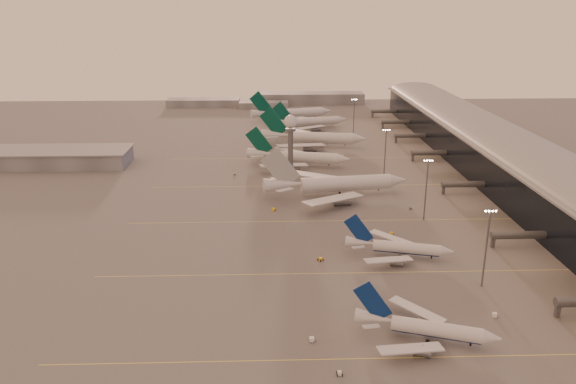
{
  "coord_description": "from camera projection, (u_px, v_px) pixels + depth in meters",
  "views": [
    {
      "loc": [
        -5.18,
        -148.71,
        80.28
      ],
      "look_at": [
        1.72,
        58.4,
        10.96
      ],
      "focal_mm": 35.0,
      "sensor_mm": 36.0,
      "label": 1
    }
  ],
  "objects": [
    {
      "name": "hangar",
      "position": [
        51.0,
        157.0,
        294.12
      ],
      "size": [
        82.0,
        27.0,
        8.5
      ],
      "color": "slate",
      "rests_on": "ground"
    },
    {
      "name": "gsv_tug_near",
      "position": [
        340.0,
        373.0,
        127.8
      ],
      "size": [
        1.92,
        3.17,
        0.9
      ],
      "color": "white",
      "rests_on": "ground"
    },
    {
      "name": "mast_d",
      "position": [
        354.0,
        116.0,
        353.3
      ],
      "size": [
        3.6,
        0.56,
        25.0
      ],
      "color": "#52555A",
      "rests_on": "ground"
    },
    {
      "name": "gsv_catering_b",
      "position": [
        411.0,
        205.0,
        230.78
      ],
      "size": [
        4.63,
        2.5,
        3.64
      ],
      "color": "#525557",
      "rests_on": "ground"
    },
    {
      "name": "gsv_tug_hangar",
      "position": [
        342.0,
        156.0,
        310.56
      ],
      "size": [
        4.47,
        3.29,
        1.15
      ],
      "color": "white",
      "rests_on": "ground"
    },
    {
      "name": "greentail_c",
      "position": [
        311.0,
        123.0,
        382.44
      ],
      "size": [
        52.56,
        41.91,
        19.51
      ],
      "color": "silver",
      "rests_on": "ground"
    },
    {
      "name": "distant_horizon",
      "position": [
        279.0,
        100.0,
        473.61
      ],
      "size": [
        165.0,
        37.5,
        9.0
      ],
      "color": "slate",
      "rests_on": "ground"
    },
    {
      "name": "gsv_tug_far",
      "position": [
        307.0,
        187.0,
        258.29
      ],
      "size": [
        3.47,
        3.19,
        0.85
      ],
      "color": "white",
      "rests_on": "ground"
    },
    {
      "name": "gsv_truck_a",
      "position": [
        314.0,
        337.0,
        140.3
      ],
      "size": [
        6.42,
        2.97,
        2.5
      ],
      "color": "white",
      "rests_on": "ground"
    },
    {
      "name": "mast_c",
      "position": [
        385.0,
        151.0,
        268.06
      ],
      "size": [
        3.6,
        0.56,
        25.0
      ],
      "color": "#52555A",
      "rests_on": "ground"
    },
    {
      "name": "gsv_catering_a",
      "position": [
        496.0,
        310.0,
        150.99
      ],
      "size": [
        6.07,
        3.8,
        4.62
      ],
      "color": "white",
      "rests_on": "ground"
    },
    {
      "name": "narrowbody_near",
      "position": [
        426.0,
        330.0,
        140.4
      ],
      "size": [
        35.34,
        27.72,
        14.33
      ],
      "color": "silver",
      "rests_on": "ground"
    },
    {
      "name": "radar_tower",
      "position": [
        291.0,
        133.0,
        273.83
      ],
      "size": [
        6.4,
        6.4,
        31.1
      ],
      "color": "#52555A",
      "rests_on": "ground"
    },
    {
      "name": "widebody_white",
      "position": [
        337.0,
        187.0,
        247.03
      ],
      "size": [
        65.27,
        51.99,
        23.02
      ],
      "color": "silver",
      "rests_on": "ground"
    },
    {
      "name": "narrowbody_mid",
      "position": [
        398.0,
        249.0,
        187.1
      ],
      "size": [
        35.7,
        28.14,
        14.22
      ],
      "color": "silver",
      "rests_on": "ground"
    },
    {
      "name": "ground",
      "position": [
        289.0,
        289.0,
        166.58
      ],
      "size": [
        700.0,
        700.0,
        0.0
      ],
      "primitive_type": "plane",
      "color": "#605D5D",
      "rests_on": "ground"
    },
    {
      "name": "taxiway_markings",
      "position": [
        360.0,
        220.0,
        220.6
      ],
      "size": [
        180.0,
        185.25,
        0.02
      ],
      "color": "#EEDE54",
      "rests_on": "ground"
    },
    {
      "name": "greentail_b",
      "position": [
        313.0,
        140.0,
        332.95
      ],
      "size": [
        62.98,
        50.44,
        23.04
      ],
      "color": "silver",
      "rests_on": "ground"
    },
    {
      "name": "gsv_tug_mid",
      "position": [
        321.0,
        259.0,
        185.01
      ],
      "size": [
        3.71,
        3.96,
        0.98
      ],
      "color": "yellow",
      "rests_on": "ground"
    },
    {
      "name": "mast_a",
      "position": [
        487.0,
        244.0,
        164.05
      ],
      "size": [
        3.6,
        0.56,
        25.0
      ],
      "color": "#52555A",
      "rests_on": "ground"
    },
    {
      "name": "greentail_a",
      "position": [
        298.0,
        159.0,
        293.27
      ],
      "size": [
        54.34,
        43.38,
        20.07
      ],
      "color": "silver",
      "rests_on": "ground"
    },
    {
      "name": "mast_b",
      "position": [
        426.0,
        187.0,
        216.09
      ],
      "size": [
        3.6,
        0.56,
        25.0
      ],
      "color": "#52555A",
      "rests_on": "ground"
    },
    {
      "name": "gsv_truck_b",
      "position": [
        393.0,
        232.0,
        205.3
      ],
      "size": [
        6.05,
        3.0,
        2.34
      ],
      "color": "yellow",
      "rests_on": "ground"
    },
    {
      "name": "greentail_d",
      "position": [
        292.0,
        115.0,
        408.84
      ],
      "size": [
        60.47,
        48.22,
        22.43
      ],
      "color": "silver",
      "rests_on": "ground"
    },
    {
      "name": "terminal",
      "position": [
        504.0,
        157.0,
        271.0
      ],
      "size": [
        57.0,
        362.0,
        23.04
      ],
      "color": "black",
      "rests_on": "ground"
    },
    {
      "name": "gsv_truck_d",
      "position": [
        235.0,
        173.0,
        278.45
      ],
      "size": [
        2.01,
        5.05,
        2.02
      ],
      "color": "#525557",
      "rests_on": "ground"
    },
    {
      "name": "gsv_truck_c",
      "position": [
        274.0,
        208.0,
        229.8
      ],
      "size": [
        5.65,
        6.26,
        2.52
      ],
      "color": "yellow",
      "rests_on": "ground"
    }
  ]
}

